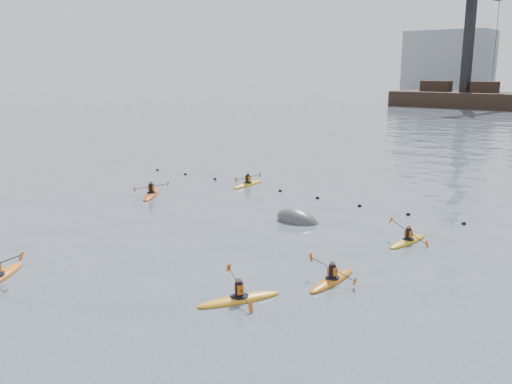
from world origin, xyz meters
TOP-DOWN VIEW (x-y plane):
  - float_line at (-0.50, 22.53)m, footprint 33.24×0.73m
  - kayaker_1 at (4.04, 7.84)m, footprint 1.97×3.05m
  - kayaker_2 at (-10.74, 16.53)m, footprint 2.56×3.12m
  - kayaker_3 at (5.96, 17.71)m, footprint 2.08×3.04m
  - kayaker_4 at (5.67, 11.36)m, footprint 2.06×3.03m
  - kayaker_5 at (-7.94, 22.79)m, footprint 2.20×3.25m
  - mooring_buoy at (-0.03, 17.41)m, footprint 2.81×1.72m

SIDE VIEW (x-z plane):
  - mooring_buoy at x=-0.03m, z-range -0.86..0.86m
  - float_line at x=-0.50m, z-range -0.09..0.15m
  - kayaker_3 at x=5.96m, z-range -0.49..0.67m
  - kayaker_4 at x=5.67m, z-range -0.43..0.61m
  - kayaker_1 at x=4.04m, z-range -0.49..0.68m
  - kayaker_5 at x=-7.94m, z-range -0.47..0.67m
  - kayaker_2 at x=-10.74m, z-range -0.44..0.65m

